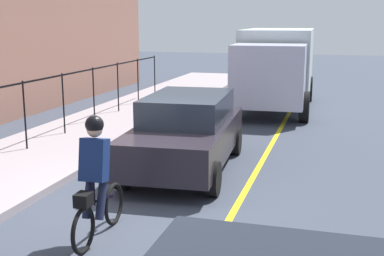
{
  "coord_description": "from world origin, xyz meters",
  "views": [
    {
      "loc": [
        -8.25,
        -3.14,
        3.11
      ],
      "look_at": [
        1.33,
        -0.39,
        1.0
      ],
      "focal_mm": 47.85,
      "sensor_mm": 36.0,
      "label": 1
    }
  ],
  "objects_px": {
    "parked_sedan_rear": "(187,131)",
    "box_truck_background": "(276,65)",
    "cyclist_lead": "(96,179)",
    "traffic_cone_near": "(144,131)"
  },
  "relations": [
    {
      "from": "parked_sedan_rear",
      "to": "box_truck_background",
      "type": "relative_size",
      "value": 0.66
    },
    {
      "from": "parked_sedan_rear",
      "to": "cyclist_lead",
      "type": "bearing_deg",
      "value": -6.54
    },
    {
      "from": "box_truck_background",
      "to": "traffic_cone_near",
      "type": "xyz_separation_m",
      "value": [
        -6.41,
        2.56,
        -1.23
      ]
    },
    {
      "from": "box_truck_background",
      "to": "traffic_cone_near",
      "type": "distance_m",
      "value": 7.01
    },
    {
      "from": "cyclist_lead",
      "to": "box_truck_background",
      "type": "distance_m",
      "value": 12.22
    },
    {
      "from": "parked_sedan_rear",
      "to": "box_truck_background",
      "type": "bearing_deg",
      "value": 170.8
    },
    {
      "from": "parked_sedan_rear",
      "to": "traffic_cone_near",
      "type": "bearing_deg",
      "value": -142.03
    },
    {
      "from": "cyclist_lead",
      "to": "traffic_cone_near",
      "type": "relative_size",
      "value": 2.83
    },
    {
      "from": "cyclist_lead",
      "to": "traffic_cone_near",
      "type": "height_order",
      "value": "cyclist_lead"
    },
    {
      "from": "box_truck_background",
      "to": "traffic_cone_near",
      "type": "bearing_deg",
      "value": -23.63
    }
  ]
}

